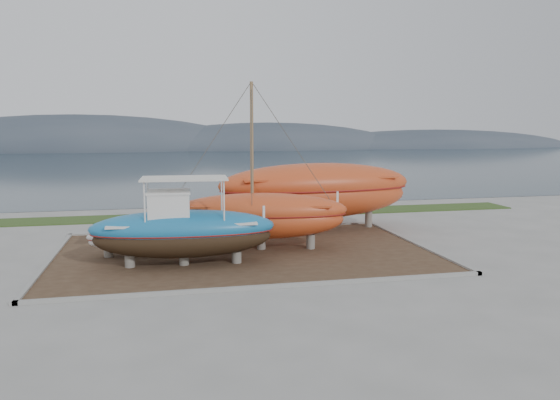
{
  "coord_description": "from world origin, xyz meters",
  "views": [
    {
      "loc": [
        -3.93,
        -22.24,
        6.31
      ],
      "look_at": [
        1.81,
        4.0,
        2.61
      ],
      "focal_mm": 35.0,
      "sensor_mm": 36.0,
      "label": 1
    }
  ],
  "objects": [
    {
      "name": "dirt_patch",
      "position": [
        0.0,
        4.0,
        0.03
      ],
      "size": [
        18.0,
        12.0,
        0.06
      ],
      "primitive_type": "cube",
      "color": "#422D1E",
      "rests_on": "ground"
    },
    {
      "name": "curb_frame",
      "position": [
        0.0,
        4.0,
        0.07
      ],
      "size": [
        18.6,
        12.6,
        0.15
      ],
      "primitive_type": null,
      "color": "gray",
      "rests_on": "ground"
    },
    {
      "name": "orange_bare_hull",
      "position": [
        5.09,
        8.79,
        2.01
      ],
      "size": [
        12.12,
        4.41,
        3.9
      ],
      "primitive_type": null,
      "rotation": [
        0.0,
        0.0,
        0.07
      ],
      "color": "#BD431D",
      "rests_on": "dirt_patch"
    },
    {
      "name": "mountain_ridge",
      "position": [
        0.0,
        125.0,
        0.0
      ],
      "size": [
        200.0,
        36.0,
        20.0
      ],
      "primitive_type": null,
      "color": "#333D49",
      "rests_on": "ground"
    },
    {
      "name": "blue_caique",
      "position": [
        -3.04,
        2.06,
        2.04
      ],
      "size": [
        8.33,
        2.98,
        3.95
      ],
      "primitive_type": null,
      "rotation": [
        0.0,
        0.0,
        -0.05
      ],
      "color": "#1A6EA6",
      "rests_on": "dirt_patch"
    },
    {
      "name": "sea",
      "position": [
        0.0,
        70.0,
        0.0
      ],
      "size": [
        260.0,
        100.0,
        0.04
      ],
      "primitive_type": null,
      "color": "#1C2E38",
      "rests_on": "ground"
    },
    {
      "name": "orange_sailboat",
      "position": [
        0.93,
        4.45,
        4.24
      ],
      "size": [
        9.04,
        4.08,
        8.35
      ],
      "primitive_type": null,
      "rotation": [
        0.0,
        0.0,
        -0.18
      ],
      "color": "#BD431D",
      "rests_on": "dirt_patch"
    },
    {
      "name": "ground",
      "position": [
        0.0,
        0.0,
        0.0
      ],
      "size": [
        140.0,
        140.0,
        0.0
      ],
      "primitive_type": "plane",
      "color": "gray",
      "rests_on": "ground"
    },
    {
      "name": "grass_strip",
      "position": [
        0.0,
        15.5,
        0.04
      ],
      "size": [
        44.0,
        3.0,
        0.08
      ],
      "primitive_type": "cube",
      "color": "#284219",
      "rests_on": "ground"
    },
    {
      "name": "white_dinghy",
      "position": [
        -5.19,
        4.58,
        0.75
      ],
      "size": [
        4.84,
        2.46,
        1.39
      ],
      "primitive_type": null,
      "rotation": [
        0.0,
        0.0,
        0.16
      ],
      "color": "white",
      "rests_on": "dirt_patch"
    }
  ]
}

